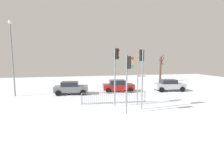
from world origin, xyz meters
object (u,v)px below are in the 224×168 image
(traffic_light_foreground_right, at_px, (116,64))
(car_silver_near, at_px, (169,85))
(street_lamp, at_px, (12,52))
(traffic_light_mid_right, at_px, (129,71))
(car_red_far, at_px, (118,86))
(car_grey_mid, at_px, (71,88))
(bare_tree_left, at_px, (161,68))
(traffic_light_rear_left, at_px, (142,65))
(direction_sign_post, at_px, (138,86))

(traffic_light_foreground_right, distance_m, car_silver_near, 10.62)
(traffic_light_foreground_right, relative_size, street_lamp, 0.62)
(car_silver_near, distance_m, street_lamp, 18.69)
(traffic_light_mid_right, bearing_deg, car_red_far, -161.58)
(car_red_far, bearing_deg, car_grey_mid, -172.01)
(bare_tree_left, bearing_deg, traffic_light_rear_left, -122.35)
(direction_sign_post, relative_size, car_red_far, 0.76)
(car_grey_mid, relative_size, street_lamp, 0.49)
(traffic_light_foreground_right, distance_m, direction_sign_post, 2.82)
(traffic_light_mid_right, bearing_deg, traffic_light_foreground_right, -142.83)
(car_grey_mid, relative_size, bare_tree_left, 0.81)
(traffic_light_mid_right, height_order, car_grey_mid, traffic_light_mid_right)
(street_lamp, relative_size, bare_tree_left, 1.65)
(car_grey_mid, bearing_deg, street_lamp, -176.74)
(car_red_far, xyz_separation_m, bare_tree_left, (10.30, 8.60, 1.65))
(traffic_light_mid_right, relative_size, car_silver_near, 1.10)
(traffic_light_mid_right, xyz_separation_m, bare_tree_left, (11.90, 17.58, -0.78))
(traffic_light_rear_left, distance_m, car_red_far, 8.45)
(traffic_light_mid_right, relative_size, traffic_light_foreground_right, 0.87)
(direction_sign_post, bearing_deg, street_lamp, 148.78)
(direction_sign_post, distance_m, car_grey_mid, 8.65)
(traffic_light_rear_left, relative_size, street_lamp, 0.61)
(traffic_light_mid_right, xyz_separation_m, traffic_light_foreground_right, (-0.35, 2.33, 0.48))
(traffic_light_rear_left, bearing_deg, direction_sign_post, 68.98)
(car_red_far, bearing_deg, traffic_light_foreground_right, -101.72)
(traffic_light_foreground_right, relative_size, car_red_far, 1.28)
(traffic_light_foreground_right, height_order, street_lamp, street_lamp)
(traffic_light_mid_right, relative_size, car_red_far, 1.11)
(traffic_light_rear_left, distance_m, car_grey_mid, 9.83)
(car_silver_near, distance_m, bare_tree_left, 10.37)
(traffic_light_mid_right, relative_size, street_lamp, 0.54)
(traffic_light_mid_right, xyz_separation_m, car_silver_near, (8.09, 8.08, -2.43))
(bare_tree_left, bearing_deg, direction_sign_post, -123.81)
(traffic_light_foreground_right, bearing_deg, street_lamp, -151.46)
(traffic_light_mid_right, relative_size, bare_tree_left, 0.89)
(traffic_light_rear_left, xyz_separation_m, car_grey_mid, (-5.53, 7.63, -2.81))
(bare_tree_left, bearing_deg, car_red_far, -140.13)
(bare_tree_left, bearing_deg, traffic_light_mid_right, -124.09)
(traffic_light_foreground_right, bearing_deg, car_silver_near, 96.70)
(street_lamp, bearing_deg, car_red_far, 0.40)
(car_grey_mid, bearing_deg, traffic_light_foreground_right, -53.50)
(traffic_light_rear_left, xyz_separation_m, car_red_far, (0.19, 7.96, -2.81))
(direction_sign_post, bearing_deg, traffic_light_rear_left, -102.14)
(car_red_far, distance_m, car_silver_near, 6.55)
(traffic_light_mid_right, height_order, direction_sign_post, traffic_light_mid_right)
(traffic_light_mid_right, xyz_separation_m, car_grey_mid, (-4.12, 8.65, -2.43))
(direction_sign_post, xyz_separation_m, street_lamp, (-11.77, 6.65, 3.16))
(car_grey_mid, distance_m, bare_tree_left, 18.42)
(street_lamp, bearing_deg, car_silver_near, -2.56)
(car_grey_mid, height_order, car_red_far, same)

